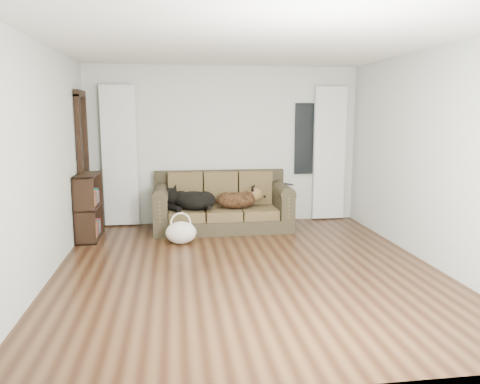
{
  "coord_description": "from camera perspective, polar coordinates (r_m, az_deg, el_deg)",
  "views": [
    {
      "loc": [
        -0.83,
        -5.29,
        1.84
      ],
      "look_at": [
        0.14,
        1.6,
        0.66
      ],
      "focal_mm": 35.0,
      "sensor_mm": 36.0,
      "label": 1
    }
  ],
  "objects": [
    {
      "name": "tv_remote",
      "position": [
        7.39,
        5.97,
        0.95
      ],
      "size": [
        0.13,
        0.19,
        0.02
      ],
      "primitive_type": "cube",
      "rotation": [
        0.0,
        0.0,
        0.47
      ],
      "color": "black",
      "rests_on": "sofa"
    },
    {
      "name": "wall_back",
      "position": [
        7.85,
        -1.94,
        5.69
      ],
      "size": [
        4.5,
        0.04,
        2.6
      ],
      "primitive_type": "cube",
      "color": "#B9BDB5",
      "rests_on": "ground"
    },
    {
      "name": "curtain_left",
      "position": [
        7.78,
        -14.45,
        4.26
      ],
      "size": [
        0.55,
        0.08,
        2.25
      ],
      "primitive_type": "cube",
      "color": "silver",
      "rests_on": "ground"
    },
    {
      "name": "wall_right",
      "position": [
        6.14,
        22.17,
        3.89
      ],
      "size": [
        0.04,
        5.0,
        2.6
      ],
      "primitive_type": "cube",
      "color": "#B9BDB5",
      "rests_on": "ground"
    },
    {
      "name": "door_casing",
      "position": [
        7.5,
        -18.52,
        3.1
      ],
      "size": [
        0.07,
        0.6,
        2.1
      ],
      "primitive_type": "cube",
      "color": "black",
      "rests_on": "ground"
    },
    {
      "name": "curtain_right",
      "position": [
        8.17,
        10.82,
        4.63
      ],
      "size": [
        0.55,
        0.08,
        2.25
      ],
      "primitive_type": "cube",
      "color": "silver",
      "rests_on": "ground"
    },
    {
      "name": "tote_bag",
      "position": [
        6.71,
        -7.2,
        -4.93
      ],
      "size": [
        0.47,
        0.38,
        0.32
      ],
      "primitive_type": "ellipsoid",
      "rotation": [
        0.0,
        0.0,
        -0.11
      ],
      "color": "beige",
      "rests_on": "floor"
    },
    {
      "name": "window_pane",
      "position": [
        8.09,
        8.4,
        6.42
      ],
      "size": [
        0.5,
        0.03,
        1.2
      ],
      "primitive_type": "cube",
      "color": "black",
      "rests_on": "wall_back"
    },
    {
      "name": "sofa",
      "position": [
        7.43,
        -2.17,
        -1.15
      ],
      "size": [
        2.15,
        0.93,
        0.88
      ],
      "primitive_type": "cube",
      "color": "black",
      "rests_on": "floor"
    },
    {
      "name": "floor",
      "position": [
        5.66,
        0.86,
        -9.33
      ],
      "size": [
        5.0,
        5.0,
        0.0
      ],
      "primitive_type": "plane",
      "color": "black",
      "rests_on": "ground"
    },
    {
      "name": "bookshelf",
      "position": [
        7.2,
        -17.97,
        -1.56
      ],
      "size": [
        0.35,
        0.79,
        0.96
      ],
      "primitive_type": "cube",
      "rotation": [
        0.0,
        0.0,
        -0.07
      ],
      "color": "black",
      "rests_on": "floor"
    },
    {
      "name": "ceiling",
      "position": [
        5.4,
        0.93,
        17.73
      ],
      "size": [
        5.0,
        5.0,
        0.0
      ],
      "primitive_type": "plane",
      "color": "white",
      "rests_on": "ground"
    },
    {
      "name": "dog_black_lab",
      "position": [
        7.31,
        -5.91,
        -1.12
      ],
      "size": [
        0.85,
        0.79,
        0.3
      ],
      "primitive_type": "ellipsoid",
      "rotation": [
        0.0,
        0.0,
        -0.58
      ],
      "color": "black",
      "rests_on": "sofa"
    },
    {
      "name": "wall_left",
      "position": [
        5.5,
        -22.99,
        3.25
      ],
      "size": [
        0.04,
        5.0,
        2.6
      ],
      "primitive_type": "cube",
      "color": "#B9BDB5",
      "rests_on": "ground"
    },
    {
      "name": "dog_shepherd",
      "position": [
        7.4,
        -0.22,
        -0.87
      ],
      "size": [
        0.65,
        0.47,
        0.28
      ],
      "primitive_type": "ellipsoid",
      "rotation": [
        0.0,
        0.0,
        3.12
      ],
      "color": "black",
      "rests_on": "sofa"
    }
  ]
}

